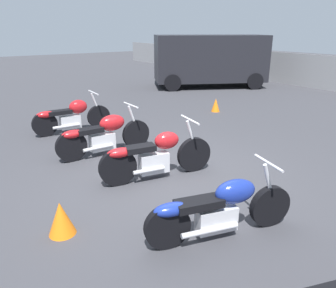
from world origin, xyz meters
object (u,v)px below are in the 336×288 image
Objects in this scene: parked_van at (210,59)px; traffic_cone_near at (216,105)px; motorcycle_slot_0 at (71,116)px; motorcycle_slot_1 at (104,134)px; motorcycle_slot_3 at (219,209)px; traffic_cone_far at (61,218)px; motorcycle_slot_2 at (155,156)px.

traffic_cone_near is (3.66, -2.99, -1.02)m from parked_van.
traffic_cone_near is at bearing 86.86° from motorcycle_slot_0.
motorcycle_slot_1 is at bearing -72.24° from traffic_cone_near.
motorcycle_slot_3 is 0.38× the size of parked_van.
motorcycle_slot_3 is 4.37× the size of traffic_cone_far.
traffic_cone_far is (0.71, -1.89, -0.20)m from motorcycle_slot_2.
motorcycle_slot_0 is 0.39× the size of parked_van.
motorcycle_slot_2 is (3.49, 0.26, 0.00)m from motorcycle_slot_0.
motorcycle_slot_1 is 2.83m from traffic_cone_far.
motorcycle_slot_3 is at bearing -42.60° from traffic_cone_near.
parked_van is at bearing 143.59° from motorcycle_slot_2.
traffic_cone_near is at bearing 121.32° from traffic_cone_far.
traffic_cone_near is at bearing 136.31° from motorcycle_slot_2.
motorcycle_slot_1 is at bearing -160.60° from motorcycle_slot_2.
motorcycle_slot_3 is (3.48, -0.05, -0.03)m from motorcycle_slot_1.
motorcycle_slot_1 reaches higher than traffic_cone_far.
motorcycle_slot_0 is 4.75× the size of traffic_cone_near.
motorcycle_slot_2 is at bearing 7.17° from motorcycle_slot_0.
motorcycle_slot_1 is 4.69m from traffic_cone_near.
parked_van reaches higher than motorcycle_slot_3.
motorcycle_slot_1 is 4.95× the size of traffic_cone_near.
motorcycle_slot_0 is at bearing -164.93° from motorcycle_slot_2.
motorcycle_slot_1 is at bearing -27.65° from parked_van.
motorcycle_slot_0 is 8.17m from parked_van.
parked_van is (-6.68, 7.21, 0.81)m from motorcycle_slot_2.
motorcycle_slot_2 reaches higher than motorcycle_slot_0.
traffic_cone_far is at bearing -34.62° from motorcycle_slot_1.
motorcycle_slot_0 is 0.96× the size of motorcycle_slot_1.
traffic_cone_near is at bearing -11.21° from parked_van.
motorcycle_slot_1 is 1.60m from motorcycle_slot_2.
traffic_cone_near is (0.48, 4.49, -0.21)m from motorcycle_slot_0.
motorcycle_slot_1 reaches higher than motorcycle_slot_0.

